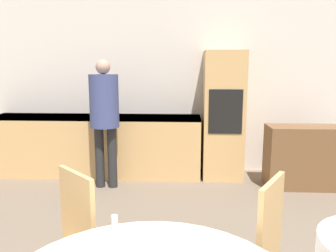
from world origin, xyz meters
The scene contains 8 objects.
wall_back centered at (0.00, 4.98, 1.30)m, with size 7.13×0.05×2.60m.
kitchen_counter centered at (-1.17, 4.63, 0.46)m, with size 3.08×0.60×0.88m.
oven_unit centered at (0.69, 4.64, 0.91)m, with size 0.57×0.59×1.81m.
sideboard centered at (1.75, 4.26, 0.41)m, with size 1.02×0.45×0.83m.
chair_far_left centered at (-0.55, 1.69, 0.53)m, with size 0.57×0.57×0.97m.
chair_far_right centered at (0.56, 1.72, 0.53)m, with size 0.55×0.55×0.97m.
person_standing centered at (-0.90, 4.10, 1.04)m, with size 0.38×0.38×1.68m.
salt_shaker centered at (-0.20, 1.50, 0.78)m, with size 0.03×0.03×0.09m.
Camera 1 is at (0.16, -0.05, 1.56)m, focal length 35.00 mm.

